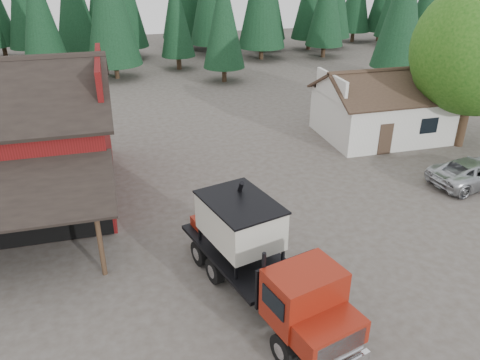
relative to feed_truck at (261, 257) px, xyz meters
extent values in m
plane|color=#4A433A|center=(0.05, 0.89, -1.84)|extent=(120.00, 120.00, 0.00)
cube|color=maroon|center=(-4.95, 10.89, 4.16)|extent=(0.25, 7.00, 2.00)
cylinder|color=#382619|center=(-5.55, 2.99, -0.44)|extent=(0.20, 0.20, 2.80)
cube|color=silver|center=(13.05, 13.89, -0.34)|extent=(8.00, 6.00, 3.00)
cube|color=#38281E|center=(13.05, 12.39, 1.91)|extent=(8.60, 3.42, 1.80)
cube|color=#38281E|center=(13.05, 15.39, 1.91)|extent=(8.60, 3.42, 1.80)
cube|color=silver|center=(9.05, 13.89, 1.91)|extent=(0.20, 4.20, 1.50)
cube|color=silver|center=(17.05, 13.89, 1.91)|extent=(0.20, 4.20, 1.50)
cube|color=#38281E|center=(11.55, 10.87, -0.84)|extent=(0.90, 0.06, 2.00)
cube|color=black|center=(14.55, 10.87, -0.24)|extent=(1.20, 0.06, 1.00)
cylinder|color=#382619|center=(17.05, 10.89, -0.24)|extent=(0.60, 0.60, 3.20)
sphere|color=#1A5012|center=(17.05, 10.89, 4.36)|extent=(8.00, 8.00, 8.00)
sphere|color=#1A5012|center=(15.85, 11.69, 3.16)|extent=(4.40, 4.40, 4.40)
cylinder|color=#382619|center=(6.05, 30.89, -1.04)|extent=(0.44, 0.44, 1.60)
cone|color=black|center=(6.05, 30.89, 4.06)|extent=(3.96, 3.96, 9.00)
cylinder|color=#382619|center=(22.05, 26.89, -1.04)|extent=(0.44, 0.44, 1.60)
cone|color=black|center=(22.05, 26.89, 5.06)|extent=(4.84, 4.84, 11.00)
cylinder|color=#382619|center=(-3.95, 34.89, -1.04)|extent=(0.44, 0.44, 1.60)
cylinder|color=black|center=(-0.22, -3.05, -1.31)|extent=(0.59, 1.10, 1.05)
cylinder|color=black|center=(1.71, -2.53, -1.31)|extent=(0.59, 1.10, 1.05)
cylinder|color=black|center=(-1.41, 1.37, -1.31)|extent=(0.59, 1.10, 1.05)
cylinder|color=black|center=(0.52, 1.89, -1.31)|extent=(0.59, 1.10, 1.05)
cylinder|color=black|center=(-1.76, 2.66, -1.31)|extent=(0.59, 1.10, 1.05)
cylinder|color=black|center=(0.17, 3.18, -1.31)|extent=(0.59, 1.10, 1.05)
cube|color=black|center=(-0.05, 0.16, -0.93)|extent=(3.14, 8.18, 0.38)
cube|color=silver|center=(1.10, -4.12, -0.55)|extent=(1.77, 0.56, 0.86)
cube|color=maroon|center=(0.95, -3.57, -0.41)|extent=(2.39, 1.75, 0.81)
cube|color=maroon|center=(0.63, -2.37, 0.12)|extent=(2.63, 2.16, 1.76)
cube|color=black|center=(0.83, -3.11, 0.40)|extent=(1.95, 0.59, 0.86)
cylinder|color=black|center=(-0.51, -1.79, 0.64)|extent=(0.16, 0.16, 1.71)
cube|color=black|center=(0.38, -1.45, 0.07)|extent=(2.28, 0.72, 1.52)
cube|color=black|center=(-0.40, 1.44, -0.68)|extent=(3.78, 5.97, 0.15)
cube|color=beige|center=(-0.40, 1.44, 0.73)|extent=(2.93, 3.61, 1.52)
cone|color=beige|center=(-0.40, 1.44, -0.22)|extent=(2.57, 2.57, 0.67)
cube|color=black|center=(-0.40, 1.44, 1.52)|extent=(3.05, 3.72, 0.08)
cylinder|color=black|center=(-0.19, 2.88, 0.64)|extent=(0.17, 2.11, 2.91)
cube|color=maroon|center=(-1.54, 3.50, -0.41)|extent=(0.75, 0.88, 0.43)
cylinder|color=silver|center=(1.53, -1.49, -1.03)|extent=(0.76, 1.06, 0.53)
imported|color=#B5B9BE|center=(14.05, 5.86, -1.11)|extent=(5.51, 3.07, 1.46)
camera|label=1|loc=(-4.30, -12.92, 9.81)|focal=35.00mm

